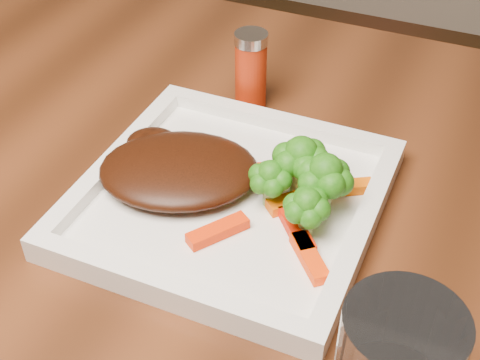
% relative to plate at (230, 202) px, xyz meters
% --- Properties ---
extents(plate, '(0.27, 0.27, 0.01)m').
position_rel_plate_xyz_m(plate, '(0.00, 0.00, 0.00)').
color(plate, white).
rests_on(plate, dining_table).
extents(steak, '(0.19, 0.17, 0.03)m').
position_rel_plate_xyz_m(steak, '(-0.05, 0.00, 0.02)').
color(steak, '#351408').
rests_on(steak, plate).
extents(broccoli_0, '(0.07, 0.07, 0.07)m').
position_rel_plate_xyz_m(broccoli_0, '(0.06, 0.03, 0.04)').
color(broccoli_0, '#176110').
rests_on(broccoli_0, plate).
extents(broccoli_1, '(0.08, 0.08, 0.06)m').
position_rel_plate_xyz_m(broccoli_1, '(0.08, 0.02, 0.04)').
color(broccoli_1, '#136911').
rests_on(broccoli_1, plate).
extents(broccoli_2, '(0.05, 0.05, 0.06)m').
position_rel_plate_xyz_m(broccoli_2, '(0.08, -0.02, 0.04)').
color(broccoli_2, '#196510').
rests_on(broccoli_2, plate).
extents(broccoli_3, '(0.06, 0.06, 0.06)m').
position_rel_plate_xyz_m(broccoli_3, '(0.04, 0.01, 0.04)').
color(broccoli_3, '#166310').
rests_on(broccoli_3, plate).
extents(carrot_1, '(0.05, 0.05, 0.01)m').
position_rel_plate_xyz_m(carrot_1, '(0.09, -0.05, 0.01)').
color(carrot_1, '#FC3A04').
rests_on(carrot_1, plate).
extents(carrot_2, '(0.05, 0.06, 0.01)m').
position_rel_plate_xyz_m(carrot_2, '(0.01, -0.05, 0.01)').
color(carrot_2, '#F02E03').
rests_on(carrot_2, plate).
extents(carrot_3, '(0.05, 0.04, 0.01)m').
position_rel_plate_xyz_m(carrot_3, '(0.10, 0.05, 0.01)').
color(carrot_3, '#E35B03').
rests_on(carrot_3, plate).
extents(carrot_4, '(0.05, 0.04, 0.01)m').
position_rel_plate_xyz_m(carrot_4, '(0.03, 0.05, 0.01)').
color(carrot_4, '#EB3003').
rests_on(carrot_4, plate).
extents(carrot_5, '(0.05, 0.05, 0.01)m').
position_rel_plate_xyz_m(carrot_5, '(0.07, -0.02, 0.01)').
color(carrot_5, red).
rests_on(carrot_5, plate).
extents(carrot_6, '(0.05, 0.06, 0.01)m').
position_rel_plate_xyz_m(carrot_6, '(0.06, 0.02, 0.01)').
color(carrot_6, '#EA5903').
rests_on(carrot_6, plate).
extents(spice_shaker, '(0.04, 0.04, 0.09)m').
position_rel_plate_xyz_m(spice_shaker, '(-0.05, 0.17, 0.04)').
color(spice_shaker, '#AA2509').
rests_on(spice_shaker, dining_table).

